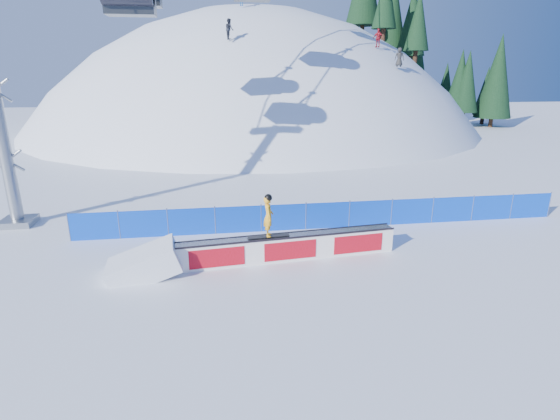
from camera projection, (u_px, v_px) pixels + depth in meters
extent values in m
plane|color=white|center=(359.00, 271.00, 15.49)|extent=(160.00, 160.00, 0.00)
sphere|color=white|center=(256.00, 258.00, 60.55)|extent=(64.00, 64.00, 64.00)
cylinder|color=#311E13|center=(370.00, 38.00, 55.21)|extent=(0.50, 0.50, 1.40)
cylinder|color=#311E13|center=(379.00, 36.00, 52.17)|extent=(0.50, 0.50, 1.40)
cylinder|color=#311E13|center=(404.00, 51.00, 51.72)|extent=(0.50, 0.50, 1.40)
cone|color=black|center=(407.00, 7.00, 50.29)|extent=(3.62, 3.62, 8.22)
cylinder|color=#311E13|center=(406.00, 58.00, 54.09)|extent=(0.50, 0.50, 1.40)
cone|color=black|center=(409.00, 12.00, 52.51)|extent=(4.04, 4.04, 9.17)
cylinder|color=#311E13|center=(430.00, 78.00, 53.80)|extent=(0.50, 0.50, 1.40)
cone|color=black|center=(433.00, 43.00, 52.59)|extent=(2.96, 2.96, 6.72)
cylinder|color=#311E13|center=(432.00, 81.00, 54.37)|extent=(0.50, 0.50, 1.40)
cone|color=black|center=(437.00, 34.00, 52.71)|extent=(4.28, 4.28, 9.72)
cylinder|color=#311E13|center=(434.00, 98.00, 58.32)|extent=(0.50, 0.50, 1.40)
cone|color=black|center=(438.00, 55.00, 56.71)|extent=(4.15, 4.15, 9.43)
cylinder|color=#311E13|center=(443.00, 106.00, 57.73)|extent=(0.50, 0.50, 1.40)
cone|color=black|center=(447.00, 70.00, 56.38)|extent=(3.37, 3.37, 7.66)
cylinder|color=#311E13|center=(483.00, 124.00, 53.43)|extent=(0.50, 0.50, 1.40)
cone|color=black|center=(489.00, 80.00, 51.86)|extent=(3.99, 3.99, 9.07)
cylinder|color=#311E13|center=(488.00, 121.00, 56.80)|extent=(0.50, 0.50, 1.40)
cone|color=black|center=(493.00, 90.00, 55.62)|extent=(2.88, 2.88, 6.56)
cylinder|color=#311E13|center=(476.00, 118.00, 59.77)|extent=(0.50, 0.50, 1.40)
cone|color=black|center=(481.00, 81.00, 58.30)|extent=(3.74, 3.74, 8.51)
cube|color=#063DC3|center=(328.00, 215.00, 19.55)|extent=(22.00, 0.03, 1.20)
cylinder|color=#404C73|center=(69.00, 226.00, 18.02)|extent=(0.05, 0.05, 1.30)
cylinder|color=#404C73|center=(119.00, 224.00, 18.29)|extent=(0.05, 0.05, 1.30)
cylinder|color=#404C73|center=(168.00, 222.00, 18.57)|extent=(0.05, 0.05, 1.30)
cylinder|color=#404C73|center=(215.00, 220.00, 18.85)|extent=(0.05, 0.05, 1.30)
cylinder|color=#404C73|center=(261.00, 217.00, 19.12)|extent=(0.05, 0.05, 1.30)
cylinder|color=#404C73|center=(306.00, 215.00, 19.40)|extent=(0.05, 0.05, 1.30)
cylinder|color=#404C73|center=(349.00, 213.00, 19.68)|extent=(0.05, 0.05, 1.30)
cylinder|color=#404C73|center=(392.00, 211.00, 19.95)|extent=(0.05, 0.05, 1.30)
cylinder|color=#404C73|center=(433.00, 209.00, 20.23)|extent=(0.05, 0.05, 1.30)
cylinder|color=#404C73|center=(473.00, 208.00, 20.51)|extent=(0.05, 0.05, 1.30)
cylinder|color=#404C73|center=(512.00, 206.00, 20.78)|extent=(0.05, 0.05, 1.30)
cylinder|color=#404C73|center=(549.00, 204.00, 21.06)|extent=(0.05, 0.05, 1.30)
cube|color=gray|center=(19.00, 222.00, 20.11)|extent=(1.40, 1.40, 0.30)
cube|color=white|center=(289.00, 248.00, 16.31)|extent=(8.31, 1.36, 0.93)
cube|color=#91939E|center=(289.00, 236.00, 16.16)|extent=(8.23, 1.38, 0.04)
cube|color=black|center=(291.00, 238.00, 15.91)|extent=(8.26, 0.88, 0.06)
cube|color=black|center=(287.00, 233.00, 16.42)|extent=(8.26, 0.88, 0.06)
cube|color=red|center=(290.00, 251.00, 16.06)|extent=(7.85, 0.82, 0.70)
cube|color=red|center=(287.00, 245.00, 16.56)|extent=(7.85, 0.82, 0.70)
cube|color=black|center=(269.00, 236.00, 15.97)|extent=(1.56, 0.43, 0.03)
imported|color=#FFAA1D|center=(268.00, 216.00, 15.74)|extent=(0.39, 0.57, 1.49)
sphere|color=black|center=(268.00, 198.00, 15.53)|extent=(0.28, 0.28, 0.28)
imported|color=black|center=(229.00, 29.00, 36.06)|extent=(0.75, 0.89, 1.65)
imported|color=maroon|center=(378.00, 38.00, 40.58)|extent=(0.98, 0.96, 1.65)
imported|color=black|center=(399.00, 57.00, 39.46)|extent=(0.95, 0.79, 1.65)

